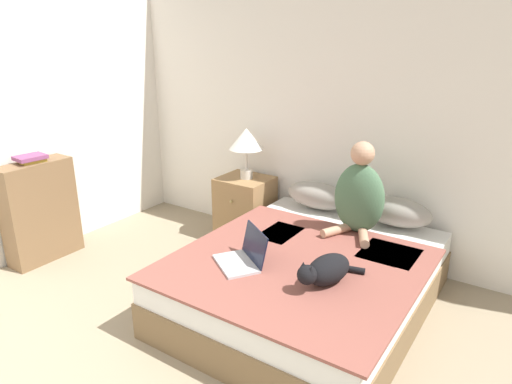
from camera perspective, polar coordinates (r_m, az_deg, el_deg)
The scene contains 11 objects.
wall_back at distance 4.14m, azimuth 10.79°, elevation 9.33°, with size 5.54×0.05×2.55m.
bed at distance 3.47m, azimuth 6.48°, elevation -10.92°, with size 1.64×1.99×0.46m.
pillow_near at distance 4.16m, azimuth 7.69°, elevation -0.42°, with size 0.58×0.26×0.24m.
pillow_far at distance 3.92m, azimuth 17.09°, elevation -2.36°, with size 0.58×0.26×0.24m.
person_sitting at distance 3.65m, azimuth 12.76°, elevation -0.42°, with size 0.41×0.40×0.74m.
cat_tabby at distance 2.93m, azimuth 8.71°, elevation -9.61°, with size 0.30×0.50×0.20m.
laptop_open at distance 3.16m, azimuth -1.69°, elevation -8.10°, with size 0.45×0.43×0.24m.
nightstand at distance 4.55m, azimuth -1.37°, elevation -2.01°, with size 0.49×0.46×0.63m.
table_lamp at distance 4.35m, azimuth -1.23°, elevation 6.43°, with size 0.33×0.33×0.49m.
bookshelf at distance 4.52m, azimuth -25.37°, elevation -2.21°, with size 0.24×0.63×0.91m.
book_stack_top at distance 4.39m, azimuth -26.31°, elevation 3.77°, with size 0.21×0.25×0.06m.
Camera 1 is at (1.60, 0.02, 1.96)m, focal length 32.00 mm.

